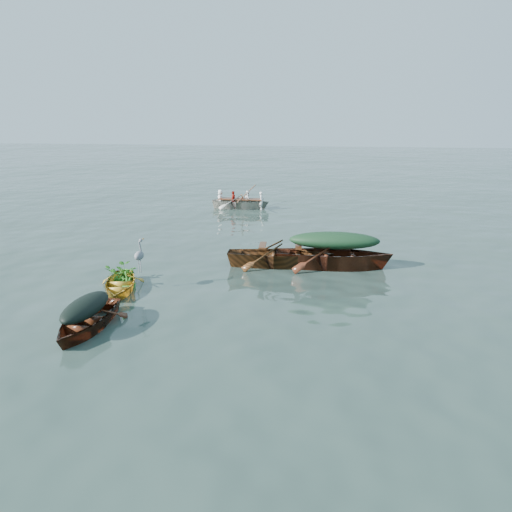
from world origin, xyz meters
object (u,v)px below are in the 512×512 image
at_px(yellow_dinghy, 120,291).
at_px(open_wooden_boat, 280,266).
at_px(dark_covered_boat, 87,330).
at_px(green_tarp_boat, 333,268).
at_px(heron, 139,260).
at_px(rowed_boat, 241,209).

relative_size(yellow_dinghy, open_wooden_boat, 0.59).
relative_size(dark_covered_boat, green_tarp_boat, 0.65).
bearing_deg(yellow_dinghy, open_wooden_boat, 19.82).
bearing_deg(open_wooden_boat, heron, 124.24).
bearing_deg(dark_covered_boat, green_tarp_boat, 46.97).
height_order(dark_covered_boat, rowed_boat, rowed_boat).
bearing_deg(green_tarp_boat, rowed_boat, 23.18).
relative_size(dark_covered_boat, open_wooden_boat, 0.71).
distance_m(dark_covered_boat, rowed_boat, 15.33).
height_order(yellow_dinghy, open_wooden_boat, open_wooden_boat).
height_order(yellow_dinghy, heron, heron).
xyz_separation_m(dark_covered_boat, open_wooden_boat, (3.48, 5.56, 0.00)).
xyz_separation_m(yellow_dinghy, rowed_boat, (0.50, 12.83, 0.00)).
bearing_deg(open_wooden_boat, green_tarp_boat, -91.27).
xyz_separation_m(dark_covered_boat, rowed_boat, (0.07, 15.33, 0.00)).
relative_size(rowed_boat, heron, 4.45).
height_order(green_tarp_boat, heron, heron).
height_order(rowed_boat, heron, heron).
relative_size(yellow_dinghy, heron, 2.94).
height_order(green_tarp_boat, rowed_boat, green_tarp_boat).
bearing_deg(dark_covered_boat, yellow_dinghy, 98.51).
height_order(open_wooden_boat, heron, heron).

